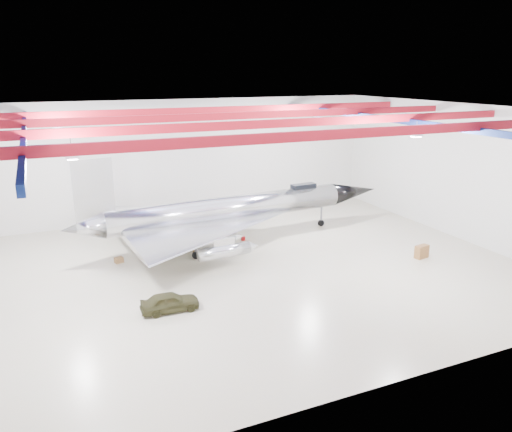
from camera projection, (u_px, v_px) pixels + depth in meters
name	position (u px, v px, depth m)	size (l,w,h in m)	color
floor	(231.00, 272.00, 34.73)	(40.00, 40.00, 0.00)	beige
wall_back	(173.00, 160.00, 46.37)	(40.00, 40.00, 0.00)	silver
wall_right	(458.00, 172.00, 40.93)	(30.00, 30.00, 0.00)	silver
ceiling	(229.00, 111.00, 31.65)	(40.00, 40.00, 0.00)	#0A0F38
ceiling_structure	(229.00, 122.00, 31.84)	(39.50, 29.50, 1.08)	maroon
jet_aircraft	(230.00, 212.00, 40.26)	(27.96, 16.94, 7.62)	silver
jeep	(170.00, 302.00, 28.86)	(1.36, 3.38, 1.15)	#35331A
desk	(422.00, 252.00, 37.15)	(1.07, 0.54, 0.98)	brown
crate_ply	(119.00, 260.00, 36.30)	(0.58, 0.46, 0.41)	olive
toolbox_red	(160.00, 248.00, 39.00)	(0.38, 0.31, 0.27)	maroon
engine_drum	(209.00, 254.00, 37.49)	(0.43, 0.43, 0.39)	#59595B
parts_bin	(217.00, 238.00, 41.08)	(0.57, 0.45, 0.40)	olive
tool_chest	(243.00, 238.00, 41.11)	(0.37, 0.37, 0.33)	maroon
oil_barrel	(197.00, 249.00, 38.46)	(0.58, 0.47, 0.41)	olive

